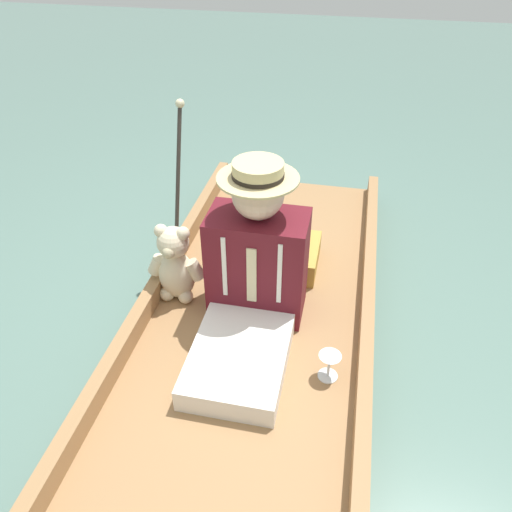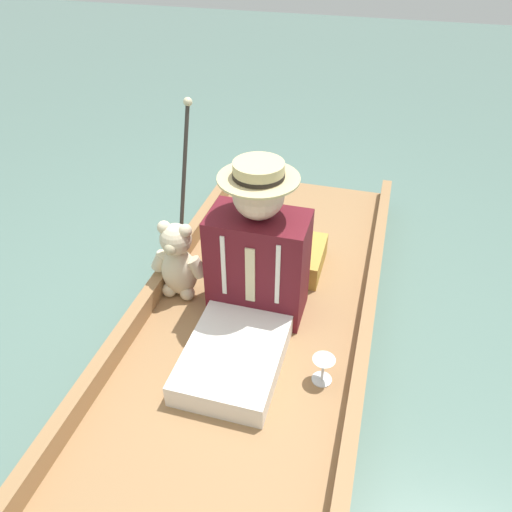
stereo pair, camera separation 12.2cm
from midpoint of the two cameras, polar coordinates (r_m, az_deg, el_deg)
ground_plane at (r=2.44m, az=0.40°, el=-11.38°), size 16.00×16.00×0.00m
punt_boat at (r=2.39m, az=0.40°, el=-10.26°), size 1.12×3.12×0.22m
seat_cushion at (r=2.75m, az=3.61°, el=0.22°), size 0.50×0.35×0.13m
seated_person at (r=2.26m, az=1.18°, el=-2.10°), size 0.45×0.85×0.79m
teddy_bear at (r=2.49m, az=-7.52°, el=-0.68°), size 0.30×0.18×0.43m
wine_glass at (r=2.15m, az=9.37°, el=-12.21°), size 0.10×0.10×0.13m
walking_cane at (r=2.52m, az=-6.88°, el=8.49°), size 0.04×0.35×0.90m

